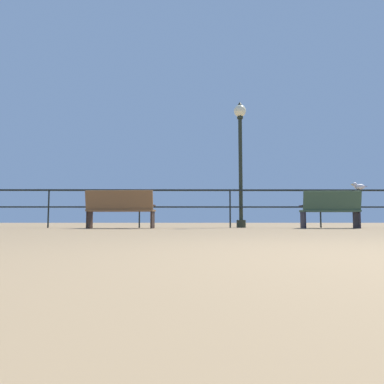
{
  "coord_description": "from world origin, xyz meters",
  "views": [
    {
      "loc": [
        -1.16,
        -1.85,
        0.21
      ],
      "look_at": [
        -1.09,
        7.9,
        0.98
      ],
      "focal_mm": 33.67,
      "sensor_mm": 36.0,
      "label": 1
    }
  ],
  "objects": [
    {
      "name": "bench_near_left",
      "position": [
        -2.96,
        7.48,
        0.55
      ],
      "size": [
        1.8,
        0.73,
        0.98
      ],
      "color": "brown",
      "rests_on": "ground_plane"
    },
    {
      "name": "pier_railing",
      "position": [
        -0.0,
        8.4,
        0.82
      ],
      "size": [
        25.88,
        0.05,
        1.09
      ],
      "color": "black",
      "rests_on": "ground_plane"
    },
    {
      "name": "lamppost_center",
      "position": [
        0.33,
        8.56,
        2.31
      ],
      "size": [
        0.36,
        0.36,
        3.72
      ],
      "color": "#24291D",
      "rests_on": "ground_plane"
    },
    {
      "name": "seagull_on_rail",
      "position": [
        3.71,
        8.4,
        1.19
      ],
      "size": [
        0.44,
        0.23,
        0.21
      ],
      "color": "silver",
      "rests_on": "pier_railing"
    },
    {
      "name": "bench_near_right",
      "position": [
        2.52,
        7.48,
        0.53
      ],
      "size": [
        1.49,
        0.63,
        0.97
      ],
      "color": "#354D37",
      "rests_on": "ground_plane"
    }
  ]
}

